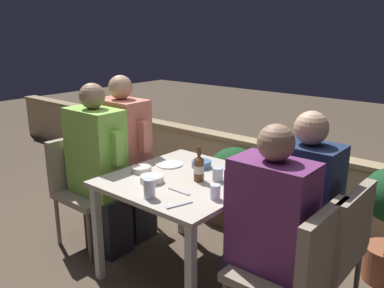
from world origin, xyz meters
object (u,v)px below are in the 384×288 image
object	(u,v)px
person_purple_stripe	(265,236)
beer_bottle	(199,168)
chair_left_far	(111,170)
person_coral_top	(126,157)
person_green_blouse	(100,169)
chair_right_far	(331,242)
chair_left_near	(85,180)
person_navy_jumper	(299,214)
chair_right_near	(299,265)

from	to	relation	value
person_purple_stripe	beer_bottle	distance (m)	0.67
chair_left_far	person_coral_top	size ratio (longest dim) A/B	0.64
chair_left_far	person_purple_stripe	xyz separation A→B (m)	(1.68, -0.32, 0.10)
person_green_blouse	chair_right_far	xyz separation A→B (m)	(1.69, 0.30, -0.13)
chair_left_near	beer_bottle	bearing A→B (deg)	9.17
person_coral_top	beer_bottle	xyz separation A→B (m)	(0.86, -0.13, 0.14)
person_purple_stripe	person_navy_jumper	bearing A→B (deg)	84.32
chair_left_far	chair_right_far	bearing A→B (deg)	0.34
chair_left_far	chair_right_near	size ratio (longest dim) A/B	1.00
person_coral_top	chair_right_near	xyz separation A→B (m)	(1.68, -0.32, -0.15)
chair_right_near	person_navy_jumper	xyz separation A→B (m)	(-0.17, 0.33, 0.11)
person_coral_top	chair_right_near	world-z (taller)	person_coral_top
chair_right_near	person_purple_stripe	distance (m)	0.23
chair_left_near	chair_left_far	distance (m)	0.29
chair_right_far	person_navy_jumper	distance (m)	0.23
person_coral_top	person_navy_jumper	world-z (taller)	person_coral_top
person_green_blouse	person_coral_top	xyz separation A→B (m)	(-0.03, 0.29, 0.02)
chair_right_near	chair_right_far	distance (m)	0.34
chair_right_far	chair_left_near	bearing A→B (deg)	-170.84
chair_right_near	beer_bottle	distance (m)	0.89
chair_left_near	person_purple_stripe	distance (m)	1.65
person_purple_stripe	chair_left_near	bearing A→B (deg)	178.96
chair_left_near	person_green_blouse	world-z (taller)	person_green_blouse
chair_left_near	person_green_blouse	xyz separation A→B (m)	(0.20, 0.00, 0.13)
person_coral_top	beer_bottle	distance (m)	0.88
person_purple_stripe	chair_right_far	bearing A→B (deg)	54.80
chair_left_far	chair_right_near	xyz separation A→B (m)	(1.88, -0.32, 0.00)
chair_left_far	person_purple_stripe	distance (m)	1.71
person_coral_top	person_navy_jumper	size ratio (longest dim) A/B	1.07
person_navy_jumper	beer_bottle	world-z (taller)	person_navy_jumper
person_coral_top	person_navy_jumper	xyz separation A→B (m)	(1.51, 0.01, -0.04)
person_green_blouse	beer_bottle	xyz separation A→B (m)	(0.83, 0.17, 0.16)
chair_left_near	person_purple_stripe	xyz separation A→B (m)	(1.65, -0.03, 0.10)
chair_left_far	person_coral_top	bearing A→B (deg)	-0.00
person_coral_top	chair_right_far	world-z (taller)	person_coral_top
chair_right_near	chair_right_far	xyz separation A→B (m)	(0.03, 0.33, 0.00)
chair_right_near	person_green_blouse	bearing A→B (deg)	178.96
person_navy_jumper	beer_bottle	bearing A→B (deg)	-168.05
person_green_blouse	person_purple_stripe	world-z (taller)	person_green_blouse
person_purple_stripe	chair_right_far	world-z (taller)	person_purple_stripe
chair_right_near	person_purple_stripe	xyz separation A→B (m)	(-0.20, 0.00, 0.10)
person_green_blouse	person_navy_jumper	size ratio (longest dim) A/B	1.04
beer_bottle	chair_left_near	bearing A→B (deg)	-170.83
chair_left_near	beer_bottle	size ratio (longest dim) A/B	3.67
chair_left_far	person_purple_stripe	bearing A→B (deg)	-10.89
chair_left_far	person_coral_top	world-z (taller)	person_coral_top
beer_bottle	person_coral_top	bearing A→B (deg)	171.70
person_green_blouse	person_purple_stripe	size ratio (longest dim) A/B	1.06
chair_left_far	chair_left_near	bearing A→B (deg)	-84.35
chair_left_near	beer_bottle	distance (m)	1.09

